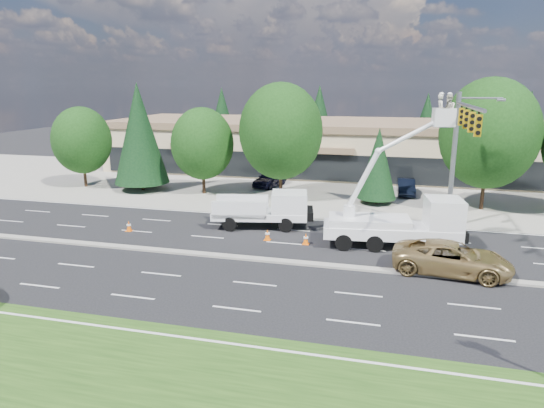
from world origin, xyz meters
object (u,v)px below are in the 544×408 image
(utility_pickup, at_px, (267,213))
(minivan, at_px, (452,258))
(signal_mast, at_px, (460,142))
(bucket_truck, at_px, (405,215))

(utility_pickup, xyz_separation_m, minivan, (11.32, -5.69, -0.18))
(signal_mast, height_order, bucket_truck, bucket_truck)
(signal_mast, relative_size, bucket_truck, 1.13)
(signal_mast, xyz_separation_m, utility_pickup, (-11.95, -0.75, -5.05))
(utility_pickup, bearing_deg, bucket_truck, -23.86)
(utility_pickup, height_order, minivan, utility_pickup)
(bucket_truck, relative_size, minivan, 1.53)
(signal_mast, distance_m, utility_pickup, 12.99)
(signal_mast, relative_size, minivan, 1.72)
(bucket_truck, bearing_deg, signal_mast, 35.30)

